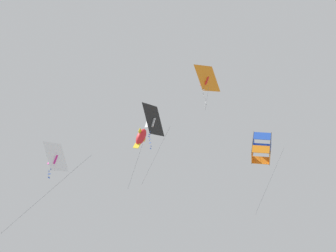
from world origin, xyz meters
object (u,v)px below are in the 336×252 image
Objects in this scene: kite_delta_upper_right at (207,79)px; kite_fish_highest at (141,137)px; kite_box_low_drifter at (262,148)px; kite_delta_far_centre at (153,120)px; kite_delta_near_left at (55,158)px.

kite_delta_upper_right is 0.88× the size of kite_fish_highest.
kite_fish_highest is at bearing 116.49° from kite_box_low_drifter.
kite_delta_upper_right is 0.54× the size of kite_delta_far_centre.
kite_delta_far_centre is at bearing 103.10° from kite_delta_upper_right.
kite_delta_far_centre reaches higher than kite_fish_highest.
kite_delta_far_centre reaches higher than kite_box_low_drifter.
kite_delta_upper_right is 15.92m from kite_delta_near_left.
kite_fish_highest is 6.19m from kite_delta_near_left.
kite_delta_upper_right is at bearing -52.65° from kite_delta_near_left.
kite_box_low_drifter is 0.92× the size of kite_delta_far_centre.
kite_delta_far_centre is 11.74m from kite_delta_near_left.
kite_delta_upper_right is at bearing -91.82° from kite_delta_far_centre.
kite_box_low_drifter is 15.79m from kite_delta_near_left.
kite_delta_near_left is (13.25, -7.48, -4.21)m from kite_box_low_drifter.
kite_delta_near_left is at bearing 144.90° from kite_delta_upper_right.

